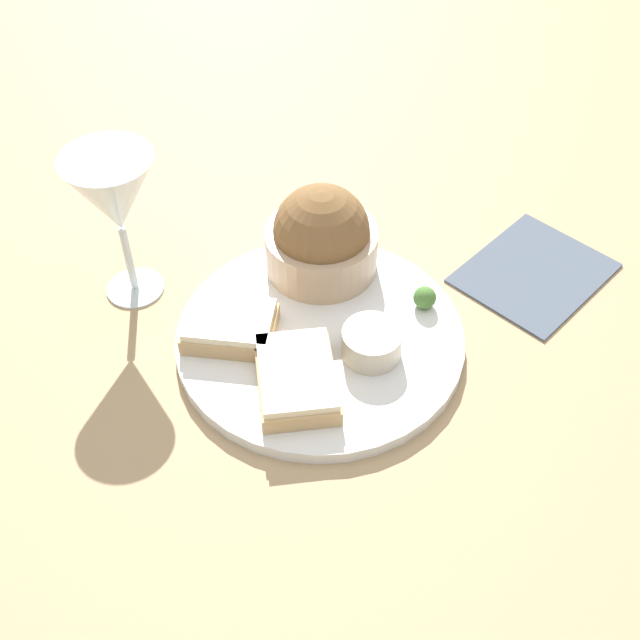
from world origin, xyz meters
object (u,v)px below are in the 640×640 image
at_px(sauce_ramekin, 372,342).
at_px(wine_glass, 114,198).
at_px(cheese_toast_near, 297,378).
at_px(cheese_toast_far, 230,326).
at_px(napkin, 534,272).
at_px(salad_bowl, 321,239).

height_order(sauce_ramekin, wine_glass, wine_glass).
xyz_separation_m(cheese_toast_near, cheese_toast_far, (0.09, 0.00, 0.00)).
height_order(cheese_toast_near, cheese_toast_far, same).
distance_m(cheese_toast_far, napkin, 0.34).
bearing_deg(salad_bowl, cheese_toast_far, 95.34).
bearing_deg(cheese_toast_near, napkin, -99.61).
bearing_deg(cheese_toast_near, salad_bowl, -50.89).
xyz_separation_m(salad_bowl, sauce_ramekin, (-0.12, 0.05, -0.02)).
distance_m(salad_bowl, sauce_ramekin, 0.13).
relative_size(sauce_ramekin, napkin, 0.36).
bearing_deg(napkin, salad_bowl, 47.63).
bearing_deg(wine_glass, salad_bowl, -127.03).
bearing_deg(sauce_ramekin, napkin, -98.44).
distance_m(sauce_ramekin, napkin, 0.22).
height_order(sauce_ramekin, cheese_toast_far, sauce_ramekin).
height_order(salad_bowl, napkin, salad_bowl).
height_order(cheese_toast_near, napkin, cheese_toast_near).
bearing_deg(cheese_toast_far, salad_bowl, -84.66).
bearing_deg(cheese_toast_near, sauce_ramekin, -102.79).
distance_m(cheese_toast_near, napkin, 0.31).
distance_m(salad_bowl, cheese_toast_near, 0.17).
relative_size(salad_bowl, cheese_toast_near, 0.95).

